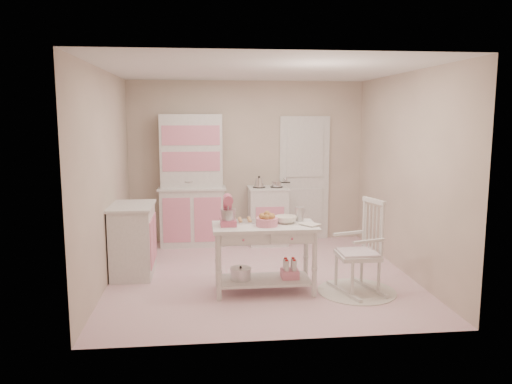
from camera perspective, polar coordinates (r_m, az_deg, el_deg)
The scene contains 14 objects.
room_shell at distance 6.24m, azimuth 0.50°, elevation 5.05°, with size 3.84×3.84×2.62m.
door at distance 8.29m, azimuth 5.53°, elevation 1.56°, with size 0.82×0.05×2.04m, color white.
hutch at distance 7.92m, azimuth -7.34°, elevation 1.34°, with size 1.06×0.50×2.08m, color white.
stove at distance 8.03m, azimuth 1.34°, elevation -2.69°, with size 0.62×0.57×0.92m, color white.
base_cabinet at distance 6.66m, azimuth -13.87°, elevation -5.33°, with size 0.54×0.84×0.92m, color white.
lace_rug at distance 6.09m, azimuth 11.42°, elevation -11.05°, with size 0.92×0.92×0.01m, color white.
rocking_chair at distance 5.93m, azimuth 11.58°, elevation -6.10°, with size 0.48×0.72×1.10m, color white.
work_table at distance 5.86m, azimuth 0.98°, elevation -7.60°, with size 1.20×0.60×0.80m, color white.
stand_mixer at distance 5.71m, azimuth -3.21°, elevation -2.17°, with size 0.20×0.28×0.34m, color #DA5C7E.
cookie_tray at distance 5.92m, azimuth -0.66°, elevation -3.36°, with size 0.34×0.24×0.02m, color silver.
bread_basket at distance 5.71m, azimuth 1.26°, elevation -3.44°, with size 0.25×0.25×0.09m, color pink.
mixing_bowl at distance 5.87m, azimuth 3.42°, elevation -3.16°, with size 0.26×0.26×0.08m, color white.
metal_pitcher at distance 5.97m, azimuth 5.00°, elevation -2.54°, with size 0.10×0.10×0.17m, color silver.
recipe_book at distance 5.72m, azimuth 5.63°, elevation -3.82°, with size 0.16×0.22×0.02m, color white.
Camera 1 is at (-0.72, -6.19, 2.05)m, focal length 35.00 mm.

